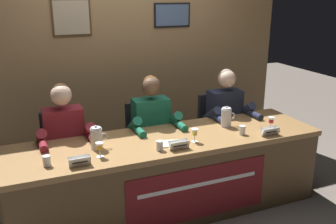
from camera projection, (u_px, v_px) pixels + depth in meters
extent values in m
plane|color=#70665B|center=(168.00, 208.00, 3.61)|extent=(12.00, 12.00, 0.00)
cube|color=#937047|center=(124.00, 54.00, 4.42)|extent=(4.09, 0.12, 2.60)
cube|color=#4C3319|center=(71.00, 18.00, 4.01)|extent=(0.42, 0.02, 0.40)
cube|color=tan|center=(72.00, 18.00, 4.00)|extent=(0.38, 0.01, 0.36)
cube|color=black|center=(172.00, 15.00, 4.44)|extent=(0.46, 0.02, 0.29)
cube|color=slate|center=(172.00, 15.00, 4.43)|extent=(0.42, 0.01, 0.25)
cube|color=olive|center=(168.00, 141.00, 3.39)|extent=(2.89, 0.78, 0.05)
cube|color=brown|center=(184.00, 195.00, 3.18)|extent=(2.83, 0.04, 0.68)
cube|color=brown|center=(9.00, 207.00, 3.00)|extent=(0.08, 0.70, 0.68)
cube|color=brown|center=(287.00, 153.00, 4.01)|extent=(0.08, 0.70, 0.68)
cube|color=maroon|center=(199.00, 193.00, 3.21)|extent=(1.32, 0.01, 0.49)
cube|color=white|center=(200.00, 185.00, 3.18)|extent=(1.12, 0.00, 0.04)
cylinder|color=black|center=(70.00, 200.00, 3.72)|extent=(0.44, 0.44, 0.02)
cylinder|color=black|center=(68.00, 181.00, 3.66)|extent=(0.05, 0.05, 0.40)
cube|color=#232328|center=(67.00, 161.00, 3.59)|extent=(0.44, 0.44, 0.03)
cube|color=#232328|center=(62.00, 132.00, 3.70)|extent=(0.40, 0.05, 0.44)
cylinder|color=black|center=(63.00, 200.00, 3.31)|extent=(0.10, 0.10, 0.45)
cylinder|color=black|center=(85.00, 196.00, 3.39)|extent=(0.10, 0.10, 0.45)
cylinder|color=black|center=(58.00, 166.00, 3.36)|extent=(0.13, 0.34, 0.13)
cylinder|color=black|center=(80.00, 162.00, 3.43)|extent=(0.13, 0.34, 0.13)
cube|color=maroon|center=(64.00, 133.00, 3.47)|extent=(0.36, 0.20, 0.48)
sphere|color=beige|center=(61.00, 95.00, 3.34)|extent=(0.19, 0.19, 0.19)
sphere|color=#331E0F|center=(61.00, 93.00, 3.35)|extent=(0.17, 0.17, 0.17)
cylinder|color=maroon|center=(41.00, 138.00, 3.30)|extent=(0.09, 0.30, 0.25)
cylinder|color=maroon|center=(89.00, 131.00, 3.46)|extent=(0.09, 0.30, 0.25)
cylinder|color=maroon|center=(43.00, 145.00, 3.16)|extent=(0.07, 0.24, 0.07)
cylinder|color=maroon|center=(92.00, 138.00, 3.31)|extent=(0.07, 0.24, 0.07)
cube|color=white|center=(80.00, 162.00, 2.81)|extent=(0.17, 0.03, 0.08)
cube|color=white|center=(79.00, 160.00, 2.84)|extent=(0.17, 0.03, 0.08)
cube|color=black|center=(80.00, 162.00, 2.81)|extent=(0.12, 0.01, 0.01)
cylinder|color=white|center=(100.00, 157.00, 3.00)|extent=(0.06, 0.06, 0.00)
cylinder|color=white|center=(100.00, 153.00, 2.99)|extent=(0.01, 0.01, 0.05)
cone|color=white|center=(100.00, 146.00, 2.97)|extent=(0.06, 0.06, 0.06)
cylinder|color=orange|center=(100.00, 147.00, 2.97)|extent=(0.04, 0.04, 0.04)
cylinder|color=silver|center=(47.00, 161.00, 2.83)|extent=(0.06, 0.06, 0.08)
cylinder|color=silver|center=(47.00, 163.00, 2.83)|extent=(0.05, 0.05, 0.05)
cylinder|color=black|center=(151.00, 184.00, 4.04)|extent=(0.44, 0.44, 0.02)
cylinder|color=black|center=(151.00, 166.00, 3.97)|extent=(0.05, 0.05, 0.40)
cube|color=#232328|center=(150.00, 148.00, 3.91)|extent=(0.44, 0.44, 0.03)
cube|color=#232328|center=(144.00, 121.00, 4.01)|extent=(0.40, 0.05, 0.44)
cylinder|color=black|center=(153.00, 182.00, 3.63)|extent=(0.10, 0.10, 0.45)
cylinder|color=black|center=(172.00, 179.00, 3.70)|extent=(0.10, 0.10, 0.45)
cylinder|color=black|center=(148.00, 151.00, 3.67)|extent=(0.13, 0.34, 0.13)
cylinder|color=black|center=(166.00, 148.00, 3.75)|extent=(0.13, 0.34, 0.13)
cube|color=#196047|center=(151.00, 121.00, 3.79)|extent=(0.36, 0.20, 0.48)
sphere|color=brown|center=(151.00, 86.00, 3.65)|extent=(0.19, 0.19, 0.19)
sphere|color=#593819|center=(150.00, 84.00, 3.66)|extent=(0.17, 0.17, 0.17)
cylinder|color=#196047|center=(134.00, 125.00, 3.62)|extent=(0.09, 0.30, 0.25)
cylinder|color=#196047|center=(174.00, 120.00, 3.77)|extent=(0.09, 0.30, 0.25)
cylinder|color=#196047|center=(139.00, 131.00, 3.48)|extent=(0.07, 0.24, 0.07)
cylinder|color=#196047|center=(180.00, 125.00, 3.63)|extent=(0.07, 0.24, 0.07)
cube|color=white|center=(180.00, 146.00, 3.12)|extent=(0.18, 0.03, 0.08)
cube|color=white|center=(178.00, 144.00, 3.15)|extent=(0.18, 0.03, 0.08)
cube|color=black|center=(180.00, 146.00, 3.11)|extent=(0.12, 0.01, 0.01)
cylinder|color=white|center=(194.00, 142.00, 3.30)|extent=(0.06, 0.06, 0.00)
cylinder|color=white|center=(195.00, 139.00, 3.29)|extent=(0.01, 0.01, 0.05)
cone|color=white|center=(195.00, 132.00, 3.27)|extent=(0.06, 0.06, 0.06)
cylinder|color=yellow|center=(195.00, 133.00, 3.27)|extent=(0.04, 0.04, 0.04)
cylinder|color=silver|center=(160.00, 146.00, 3.11)|extent=(0.06, 0.06, 0.08)
cylinder|color=silver|center=(160.00, 147.00, 3.12)|extent=(0.05, 0.05, 0.05)
cylinder|color=black|center=(220.00, 170.00, 4.35)|extent=(0.44, 0.44, 0.02)
cylinder|color=black|center=(221.00, 154.00, 4.28)|extent=(0.05, 0.05, 0.40)
cube|color=#232328|center=(222.00, 136.00, 4.22)|extent=(0.44, 0.44, 0.03)
cube|color=#232328|center=(214.00, 112.00, 4.32)|extent=(0.40, 0.05, 0.44)
cylinder|color=black|center=(229.00, 167.00, 3.94)|extent=(0.10, 0.10, 0.45)
cylinder|color=black|center=(245.00, 164.00, 4.01)|extent=(0.10, 0.10, 0.45)
cylinder|color=black|center=(223.00, 138.00, 3.99)|extent=(0.13, 0.34, 0.13)
cylinder|color=black|center=(239.00, 136.00, 4.06)|extent=(0.13, 0.34, 0.13)
cube|color=#1E2338|center=(224.00, 112.00, 4.10)|extent=(0.36, 0.20, 0.48)
sphere|color=beige|center=(227.00, 79.00, 3.97)|extent=(0.19, 0.19, 0.19)
sphere|color=gray|center=(226.00, 77.00, 3.97)|extent=(0.17, 0.17, 0.17)
cylinder|color=#1E2338|center=(212.00, 115.00, 3.93)|extent=(0.09, 0.30, 0.25)
cylinder|color=#1E2338|center=(246.00, 110.00, 4.08)|extent=(0.09, 0.30, 0.25)
cylinder|color=#1E2338|center=(220.00, 119.00, 3.79)|extent=(0.07, 0.24, 0.07)
cylinder|color=#1E2338|center=(254.00, 115.00, 3.94)|extent=(0.07, 0.24, 0.07)
cube|color=white|center=(271.00, 132.00, 3.42)|extent=(0.18, 0.03, 0.08)
cube|color=white|center=(269.00, 131.00, 3.45)|extent=(0.18, 0.03, 0.08)
cube|color=black|center=(271.00, 132.00, 3.42)|extent=(0.13, 0.01, 0.01)
cylinder|color=white|center=(270.00, 129.00, 3.61)|extent=(0.06, 0.06, 0.00)
cylinder|color=white|center=(271.00, 126.00, 3.60)|extent=(0.01, 0.01, 0.05)
cone|color=white|center=(271.00, 120.00, 3.58)|extent=(0.06, 0.06, 0.06)
cylinder|color=#B21E2D|center=(271.00, 121.00, 3.58)|extent=(0.04, 0.04, 0.04)
cylinder|color=silver|center=(242.00, 130.00, 3.46)|extent=(0.06, 0.06, 0.08)
cylinder|color=silver|center=(242.00, 132.00, 3.47)|extent=(0.05, 0.05, 0.05)
cylinder|color=silver|center=(96.00, 139.00, 3.13)|extent=(0.10, 0.10, 0.18)
cylinder|color=silver|center=(96.00, 128.00, 3.10)|extent=(0.08, 0.09, 0.01)
sphere|color=silver|center=(96.00, 126.00, 3.10)|extent=(0.02, 0.02, 0.02)
torus|color=silver|center=(104.00, 137.00, 3.15)|extent=(0.07, 0.01, 0.07)
cylinder|color=silver|center=(226.00, 118.00, 3.66)|extent=(0.10, 0.10, 0.18)
cylinder|color=silver|center=(227.00, 108.00, 3.63)|extent=(0.08, 0.08, 0.01)
sphere|color=silver|center=(227.00, 107.00, 3.62)|extent=(0.02, 0.02, 0.02)
torus|color=silver|center=(232.00, 116.00, 3.68)|extent=(0.07, 0.01, 0.07)
cube|color=white|center=(168.00, 144.00, 3.24)|extent=(0.24, 0.20, 0.01)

